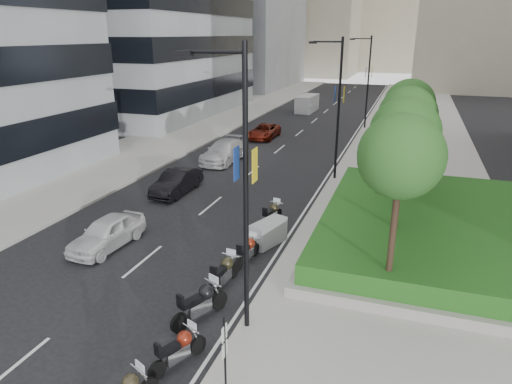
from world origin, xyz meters
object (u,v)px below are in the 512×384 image
at_px(motorcycle_3, 224,272).
at_px(parking_sign, 225,353).
at_px(lamp_post_0, 241,182).
at_px(motorcycle_6, 272,214).
at_px(car_b, 177,182).
at_px(lamp_post_1, 337,103).
at_px(motorcycle_1, 179,349).
at_px(motorcycle_5, 269,233).
at_px(car_c, 224,151).
at_px(delivery_van, 307,104).
at_px(lamp_post_2, 367,78).
at_px(car_a, 107,233).
at_px(motorcycle_4, 248,251).
at_px(motorcycle_2, 201,303).
at_px(car_d, 264,131).

bearing_deg(motorcycle_3, parking_sign, -149.89).
relative_size(lamp_post_0, motorcycle_3, 4.01).
xyz_separation_m(motorcycle_6, car_b, (-6.85, 2.77, 0.14)).
xyz_separation_m(lamp_post_1, car_b, (-8.46, -5.68, -4.35)).
xyz_separation_m(motorcycle_1, motorcycle_5, (0.04, 8.54, 0.02)).
distance_m(lamp_post_0, car_c, 21.24).
bearing_deg(delivery_van, motorcycle_1, -78.37).
xyz_separation_m(lamp_post_2, motorcycle_6, (-1.61, -26.45, -4.50)).
bearing_deg(car_c, car_b, -87.55).
distance_m(motorcycle_3, car_b, 11.39).
xyz_separation_m(lamp_post_1, motorcycle_3, (-1.57, -14.75, -4.47)).
height_order(motorcycle_3, car_c, car_c).
distance_m(lamp_post_0, lamp_post_2, 35.00).
bearing_deg(motorcycle_3, motorcycle_5, 0.05).
distance_m(parking_sign, car_a, 10.88).
relative_size(motorcycle_3, motorcycle_4, 1.09).
relative_size(lamp_post_2, motorcycle_5, 4.40).
bearing_deg(lamp_post_2, motorcycle_6, -93.47).
bearing_deg(motorcycle_3, motorcycle_2, -170.62).
bearing_deg(car_d, parking_sign, -73.51).
distance_m(motorcycle_2, motorcycle_4, 4.34).
height_order(parking_sign, motorcycle_6, parking_sign).
bearing_deg(motorcycle_2, motorcycle_1, -147.30).
height_order(car_b, delivery_van, delivery_van).
relative_size(lamp_post_1, parking_sign, 3.60).
bearing_deg(motorcycle_5, motorcycle_1, -160.11).
bearing_deg(motorcycle_3, motorcycle_6, 7.40).
distance_m(lamp_post_2, motorcycle_3, 33.10).
bearing_deg(lamp_post_0, motorcycle_6, 100.64).
bearing_deg(car_d, motorcycle_2, -75.98).
relative_size(parking_sign, car_c, 0.46).
bearing_deg(car_b, lamp_post_0, -52.71).
xyz_separation_m(motorcycle_2, car_c, (-7.06, 18.98, 0.14)).
bearing_deg(motorcycle_5, motorcycle_6, 33.50).
bearing_deg(lamp_post_0, motorcycle_5, 99.66).
bearing_deg(car_a, motorcycle_4, 9.44).
bearing_deg(motorcycle_1, delivery_van, 31.79).
height_order(lamp_post_1, motorcycle_6, lamp_post_1).
distance_m(parking_sign, motorcycle_5, 9.50).
bearing_deg(car_d, motorcycle_4, -73.35).
bearing_deg(motorcycle_6, motorcycle_5, -155.93).
bearing_deg(lamp_post_0, motorcycle_1, -116.35).
bearing_deg(delivery_van, parking_sign, -76.38).
bearing_deg(lamp_post_1, lamp_post_2, 90.00).
relative_size(motorcycle_5, car_a, 0.50).
bearing_deg(motorcycle_5, delivery_van, 30.44).
bearing_deg(delivery_van, lamp_post_0, -76.52).
relative_size(lamp_post_0, delivery_van, 1.86).
relative_size(lamp_post_2, motorcycle_6, 4.24).
height_order(lamp_post_0, car_a, lamp_post_0).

